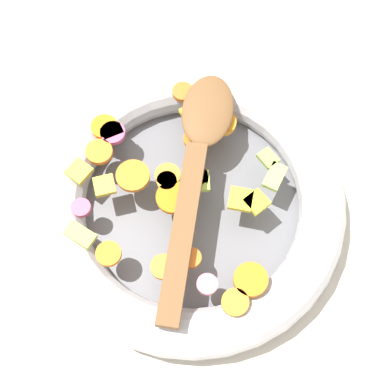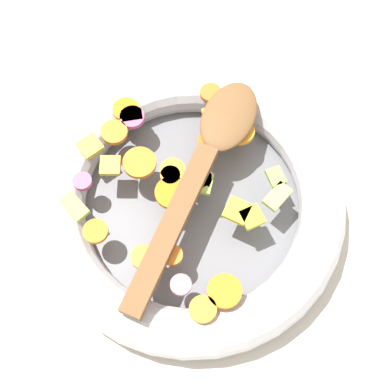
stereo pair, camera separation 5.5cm
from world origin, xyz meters
name	(u,v)px [view 2 (the right image)]	position (x,y,z in m)	size (l,w,h in m)	color
ground_plane	(192,209)	(0.00, 0.00, 0.00)	(4.00, 4.00, 0.00)	beige
skillet	(192,202)	(0.00, 0.00, 0.02)	(0.33, 0.33, 0.05)	slate
chopped_vegetables	(172,185)	(0.00, -0.02, 0.05)	(0.26, 0.23, 0.01)	orange
wooden_spoon	(203,163)	(-0.03, 0.00, 0.06)	(0.28, 0.06, 0.01)	brown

